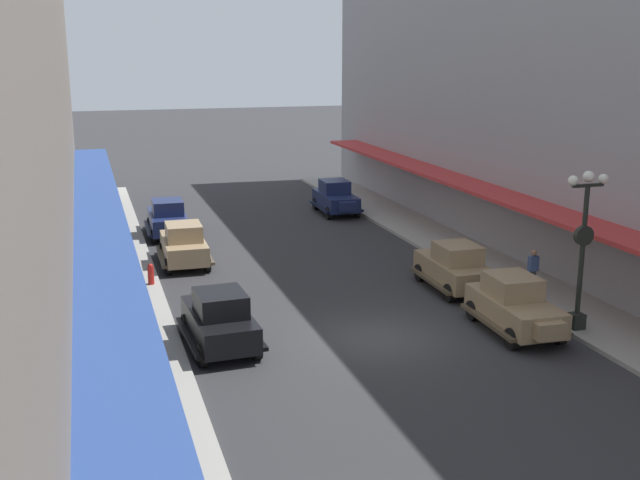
{
  "coord_description": "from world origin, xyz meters",
  "views": [
    {
      "loc": [
        -8.5,
        -21.54,
        8.94
      ],
      "look_at": [
        0.0,
        6.0,
        1.8
      ],
      "focal_mm": 43.21,
      "sensor_mm": 36.0,
      "label": 1
    }
  ],
  "objects_px": {
    "parked_car_1": "(220,318)",
    "fire_hydrant": "(151,274)",
    "parked_car_0": "(336,197)",
    "parked_car_2": "(184,243)",
    "lamp_post_with_clock": "(583,244)",
    "pedestrian_0": "(111,279)",
    "parked_car_4": "(514,304)",
    "parked_car_5": "(454,266)",
    "pedestrian_2": "(533,271)",
    "pedestrian_1": "(87,205)",
    "parked_car_3": "(168,217)"
  },
  "relations": [
    {
      "from": "parked_car_1",
      "to": "fire_hydrant",
      "type": "relative_size",
      "value": 5.26
    },
    {
      "from": "fire_hydrant",
      "to": "parked_car_0",
      "type": "bearing_deg",
      "value": 44.97
    },
    {
      "from": "parked_car_2",
      "to": "lamp_post_with_clock",
      "type": "bearing_deg",
      "value": -47.05
    },
    {
      "from": "parked_car_2",
      "to": "fire_hydrant",
      "type": "relative_size",
      "value": 5.23
    },
    {
      "from": "lamp_post_with_clock",
      "to": "pedestrian_0",
      "type": "bearing_deg",
      "value": 153.0
    },
    {
      "from": "fire_hydrant",
      "to": "parked_car_2",
      "type": "bearing_deg",
      "value": 60.51
    },
    {
      "from": "parked_car_4",
      "to": "parked_car_5",
      "type": "height_order",
      "value": "same"
    },
    {
      "from": "pedestrian_2",
      "to": "pedestrian_1",
      "type": "bearing_deg",
      "value": 131.29
    },
    {
      "from": "parked_car_2",
      "to": "parked_car_0",
      "type": "bearing_deg",
      "value": 40.87
    },
    {
      "from": "fire_hydrant",
      "to": "parked_car_5",
      "type": "bearing_deg",
      "value": -18.15
    },
    {
      "from": "lamp_post_with_clock",
      "to": "pedestrian_1",
      "type": "relative_size",
      "value": 3.09
    },
    {
      "from": "lamp_post_with_clock",
      "to": "pedestrian_0",
      "type": "xyz_separation_m",
      "value": [
        -14.28,
        7.28,
        -2.0
      ]
    },
    {
      "from": "parked_car_3",
      "to": "parked_car_4",
      "type": "bearing_deg",
      "value": -60.96
    },
    {
      "from": "pedestrian_0",
      "to": "parked_car_0",
      "type": "bearing_deg",
      "value": 45.4
    },
    {
      "from": "parked_car_3",
      "to": "lamp_post_with_clock",
      "type": "relative_size",
      "value": 0.83
    },
    {
      "from": "parked_car_5",
      "to": "lamp_post_with_clock",
      "type": "bearing_deg",
      "value": -72.55
    },
    {
      "from": "lamp_post_with_clock",
      "to": "parked_car_4",
      "type": "bearing_deg",
      "value": 159.35
    },
    {
      "from": "pedestrian_1",
      "to": "parked_car_3",
      "type": "bearing_deg",
      "value": -47.31
    },
    {
      "from": "parked_car_5",
      "to": "pedestrian_1",
      "type": "distance_m",
      "value": 20.83
    },
    {
      "from": "parked_car_2",
      "to": "parked_car_4",
      "type": "bearing_deg",
      "value": -50.6
    },
    {
      "from": "lamp_post_with_clock",
      "to": "pedestrian_1",
      "type": "xyz_separation_m",
      "value": [
        -14.9,
        21.47,
        -1.97
      ]
    },
    {
      "from": "parked_car_0",
      "to": "pedestrian_1",
      "type": "relative_size",
      "value": 2.57
    },
    {
      "from": "parked_car_2",
      "to": "pedestrian_2",
      "type": "distance_m",
      "value": 14.35
    },
    {
      "from": "lamp_post_with_clock",
      "to": "pedestrian_1",
      "type": "bearing_deg",
      "value": 124.76
    },
    {
      "from": "parked_car_2",
      "to": "pedestrian_2",
      "type": "xyz_separation_m",
      "value": [
        11.78,
        -8.2,
        0.05
      ]
    },
    {
      "from": "pedestrian_2",
      "to": "lamp_post_with_clock",
      "type": "bearing_deg",
      "value": -100.47
    },
    {
      "from": "parked_car_1",
      "to": "parked_car_3",
      "type": "bearing_deg",
      "value": 89.63
    },
    {
      "from": "pedestrian_0",
      "to": "parked_car_1",
      "type": "bearing_deg",
      "value": -59.39
    },
    {
      "from": "parked_car_5",
      "to": "pedestrian_1",
      "type": "xyz_separation_m",
      "value": [
        -13.21,
        16.1,
        0.07
      ]
    },
    {
      "from": "parked_car_5",
      "to": "pedestrian_1",
      "type": "height_order",
      "value": "parked_car_5"
    },
    {
      "from": "parked_car_4",
      "to": "pedestrian_2",
      "type": "distance_m",
      "value": 3.96
    },
    {
      "from": "parked_car_1",
      "to": "pedestrian_0",
      "type": "height_order",
      "value": "parked_car_1"
    },
    {
      "from": "parked_car_3",
      "to": "parked_car_2",
      "type": "bearing_deg",
      "value": -89.24
    },
    {
      "from": "parked_car_4",
      "to": "lamp_post_with_clock",
      "type": "relative_size",
      "value": 0.83
    },
    {
      "from": "parked_car_1",
      "to": "fire_hydrant",
      "type": "xyz_separation_m",
      "value": [
        -1.49,
        6.81,
        -0.38
      ]
    },
    {
      "from": "parked_car_3",
      "to": "pedestrian_1",
      "type": "distance_m",
      "value": 5.5
    },
    {
      "from": "parked_car_2",
      "to": "parked_car_4",
      "type": "height_order",
      "value": "same"
    },
    {
      "from": "parked_car_1",
      "to": "fire_hydrant",
      "type": "distance_m",
      "value": 6.98
    },
    {
      "from": "parked_car_1",
      "to": "parked_car_2",
      "type": "distance_m",
      "value": 9.74
    },
    {
      "from": "parked_car_4",
      "to": "fire_hydrant",
      "type": "xyz_separation_m",
      "value": [
        -10.86,
        8.28,
        -0.38
      ]
    },
    {
      "from": "parked_car_0",
      "to": "parked_car_1",
      "type": "bearing_deg",
      "value": -118.34
    },
    {
      "from": "parked_car_5",
      "to": "parked_car_1",
      "type": "bearing_deg",
      "value": -161.62
    },
    {
      "from": "parked_car_5",
      "to": "pedestrian_0",
      "type": "relative_size",
      "value": 2.62
    },
    {
      "from": "pedestrian_0",
      "to": "parked_car_4",
      "type": "bearing_deg",
      "value": -27.91
    },
    {
      "from": "parked_car_4",
      "to": "parked_car_5",
      "type": "bearing_deg",
      "value": 87.54
    },
    {
      "from": "lamp_post_with_clock",
      "to": "parked_car_0",
      "type": "bearing_deg",
      "value": 94.44
    },
    {
      "from": "pedestrian_0",
      "to": "pedestrian_2",
      "type": "height_order",
      "value": "same"
    },
    {
      "from": "lamp_post_with_clock",
      "to": "fire_hydrant",
      "type": "height_order",
      "value": "lamp_post_with_clock"
    },
    {
      "from": "parked_car_3",
      "to": "pedestrian_1",
      "type": "relative_size",
      "value": 2.57
    },
    {
      "from": "parked_car_0",
      "to": "parked_car_4",
      "type": "height_order",
      "value": "same"
    }
  ]
}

